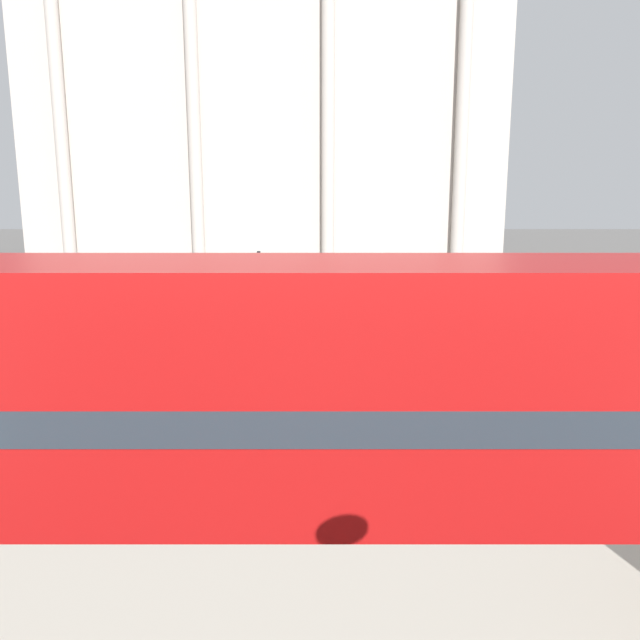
{
  "coord_description": "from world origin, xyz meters",
  "views": [
    {
      "loc": [
        -0.16,
        -2.33,
        5.19
      ],
      "look_at": [
        -0.1,
        15.67,
        1.62
      ],
      "focal_mm": 35.0,
      "sensor_mm": 36.0,
      "label": 1
    }
  ],
  "objects_px": {
    "double_decker_bus": "(270,407)",
    "pedestrian_white": "(326,334)",
    "traffic_light_near": "(441,332)",
    "car_white": "(172,334)",
    "pedestrian_blue": "(513,287)",
    "plaza_building_left": "(267,118)",
    "traffic_light_mid": "(259,286)"
  },
  "relations": [
    {
      "from": "double_decker_bus",
      "to": "traffic_light_near",
      "type": "xyz_separation_m",
      "value": [
        3.33,
        5.3,
        -0.15
      ]
    },
    {
      "from": "traffic_light_mid",
      "to": "car_white",
      "type": "xyz_separation_m",
      "value": [
        -2.9,
        -0.53,
        -1.54
      ]
    },
    {
      "from": "double_decker_bus",
      "to": "traffic_light_mid",
      "type": "distance_m",
      "value": 12.94
    },
    {
      "from": "car_white",
      "to": "plaza_building_left",
      "type": "bearing_deg",
      "value": -60.72
    },
    {
      "from": "traffic_light_mid",
      "to": "pedestrian_blue",
      "type": "bearing_deg",
      "value": 35.29
    },
    {
      "from": "double_decker_bus",
      "to": "pedestrian_blue",
      "type": "height_order",
      "value": "double_decker_bus"
    },
    {
      "from": "plaza_building_left",
      "to": "pedestrian_white",
      "type": "relative_size",
      "value": 20.48
    },
    {
      "from": "traffic_light_near",
      "to": "car_white",
      "type": "distance_m",
      "value": 10.45
    },
    {
      "from": "traffic_light_near",
      "to": "pedestrian_blue",
      "type": "xyz_separation_m",
      "value": [
        6.4,
        15.4,
        -1.23
      ]
    },
    {
      "from": "double_decker_bus",
      "to": "pedestrian_white",
      "type": "distance_m",
      "value": 11.2
    },
    {
      "from": "double_decker_bus",
      "to": "traffic_light_near",
      "type": "bearing_deg",
      "value": 63.31
    },
    {
      "from": "plaza_building_left",
      "to": "pedestrian_blue",
      "type": "distance_m",
      "value": 29.04
    },
    {
      "from": "plaza_building_left",
      "to": "car_white",
      "type": "distance_m",
      "value": 33.85
    },
    {
      "from": "traffic_light_near",
      "to": "traffic_light_mid",
      "type": "relative_size",
      "value": 1.02
    },
    {
      "from": "double_decker_bus",
      "to": "pedestrian_white",
      "type": "relative_size",
      "value": 6.56
    },
    {
      "from": "double_decker_bus",
      "to": "pedestrian_blue",
      "type": "relative_size",
      "value": 6.16
    },
    {
      "from": "pedestrian_blue",
      "to": "traffic_light_near",
      "type": "bearing_deg",
      "value": -130.2
    },
    {
      "from": "plaza_building_left",
      "to": "double_decker_bus",
      "type": "bearing_deg",
      "value": -85.62
    },
    {
      "from": "traffic_light_mid",
      "to": "pedestrian_blue",
      "type": "height_order",
      "value": "traffic_light_mid"
    },
    {
      "from": "traffic_light_near",
      "to": "pedestrian_white",
      "type": "relative_size",
      "value": 2.03
    },
    {
      "from": "traffic_light_near",
      "to": "car_white",
      "type": "height_order",
      "value": "traffic_light_near"
    },
    {
      "from": "traffic_light_near",
      "to": "pedestrian_blue",
      "type": "distance_m",
      "value": 16.73
    },
    {
      "from": "traffic_light_mid",
      "to": "double_decker_bus",
      "type": "bearing_deg",
      "value": -84.11
    },
    {
      "from": "pedestrian_white",
      "to": "car_white",
      "type": "bearing_deg",
      "value": 28.77
    },
    {
      "from": "car_white",
      "to": "pedestrian_blue",
      "type": "bearing_deg",
      "value": -118.33
    },
    {
      "from": "plaza_building_left",
      "to": "pedestrian_white",
      "type": "bearing_deg",
      "value": -82.68
    },
    {
      "from": "traffic_light_near",
      "to": "traffic_light_mid",
      "type": "distance_m",
      "value": 8.89
    },
    {
      "from": "pedestrian_blue",
      "to": "pedestrian_white",
      "type": "bearing_deg",
      "value": -150.22
    },
    {
      "from": "double_decker_bus",
      "to": "traffic_light_mid",
      "type": "bearing_deg",
      "value": 101.35
    },
    {
      "from": "traffic_light_near",
      "to": "pedestrian_white",
      "type": "height_order",
      "value": "traffic_light_near"
    },
    {
      "from": "double_decker_bus",
      "to": "car_white",
      "type": "relative_size",
      "value": 2.68
    },
    {
      "from": "plaza_building_left",
      "to": "car_white",
      "type": "relative_size",
      "value": 8.36
    }
  ]
}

